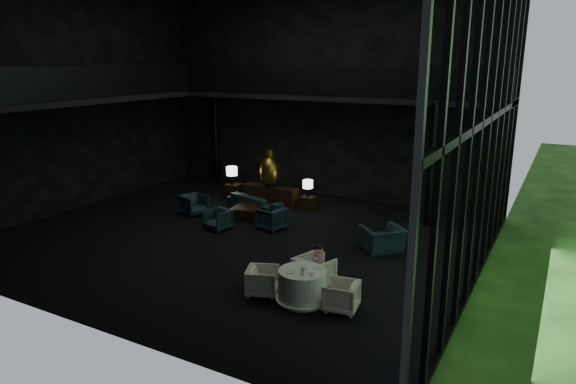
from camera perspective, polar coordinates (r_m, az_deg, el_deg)
The scene contains 34 objects.
floor at distance 15.89m, azimuth -5.64°, elevation -5.01°, with size 14.00×12.00×0.02m, color black.
wall_back at distance 20.24m, azimuth 3.89°, elevation 10.82°, with size 14.00×0.04×8.00m, color black.
wall_front at distance 10.71m, azimuth -24.76°, elevation 6.29°, with size 14.00×0.04×8.00m, color black.
wall_left at distance 19.88m, azimuth -23.08°, elevation 9.65°, with size 0.04×12.00×8.00m, color black.
curtain_wall at distance 12.46m, azimuth 21.50°, elevation 7.59°, with size 0.20×12.00×8.00m, color black, non-canonical shape.
mezzanine_left at distance 19.11m, azimuth -21.19°, elevation 9.68°, with size 2.00×12.00×0.25m, color black.
mezzanine_back at distance 18.92m, azimuth 5.36°, elevation 10.54°, with size 12.00×2.00×0.25m, color black.
railing_left at distance 18.32m, azimuth -19.29°, elevation 11.56°, with size 0.06×12.00×1.00m, color black.
railing_back at distance 17.98m, azimuth 4.10°, elevation 12.27°, with size 12.00×0.06×1.00m, color black.
column_nw at distance 22.77m, azimuth -8.06°, elevation 6.06°, with size 0.24×0.24×4.00m, color black.
column_ne at distance 17.04m, azimuth 15.61°, elevation 2.84°, with size 0.24×0.24×4.00m, color black.
console at distance 19.31m, azimuth -1.96°, elevation -0.35°, with size 2.15×0.49×0.68m, color black.
bronze_urn at distance 19.05m, azimuth -2.06°, elevation 2.34°, with size 0.74×0.74×1.39m.
side_table_left at distance 20.09m, azimuth -6.01°, elevation 0.06°, with size 0.55×0.55×0.61m, color black.
table_lamp_left at distance 19.81m, azimuth -6.27°, elevation 2.24°, with size 0.42×0.42×0.70m.
side_table_right at distance 18.56m, azimuth 2.23°, elevation -1.25°, with size 0.46×0.46×0.51m, color black.
table_lamp_right at distance 18.36m, azimuth 2.21°, elevation 0.80°, with size 0.36×0.36×0.61m.
sofa at distance 18.34m, azimuth -3.77°, elevation -0.84°, with size 2.27×0.66×0.89m, color #15373A.
lounge_armchair_west at distance 18.25m, azimuth -10.42°, elevation -1.26°, with size 0.79×0.74×0.81m, color black.
lounge_armchair_east at distance 16.45m, azimuth -1.84°, elevation -2.80°, with size 0.78×0.73×0.80m, color black.
lounge_armchair_south at distance 16.57m, azimuth -7.80°, elevation -3.01°, with size 0.66×0.62×0.68m, color black.
window_armchair at distance 14.78m, azimuth 10.47°, elevation -4.73°, with size 1.10×0.71×0.96m, color #162E2F.
coffee_table at distance 17.57m, azimuth -4.42°, elevation -2.32°, with size 0.97×0.97×0.43m, color black.
dining_table at distance 11.69m, azimuth 1.60°, elevation -10.61°, with size 1.23×1.23×0.75m.
dining_chair_north at distance 12.37m, azimuth 2.91°, elevation -8.60°, with size 0.84×0.79×0.87m, color #C2B48C.
dining_chair_east at distance 11.36m, azimuth 5.93°, elevation -11.41°, with size 0.65×0.61×0.67m, color beige.
dining_chair_west at distance 12.03m, azimuth -2.85°, elevation -9.83°, with size 0.65×0.61×0.67m, color beige.
child at distance 12.34m, azimuth 3.48°, elevation -7.14°, with size 0.27×0.27×0.59m.
plate_a at distance 11.41m, azimuth 0.30°, elevation -8.88°, with size 0.21×0.21×0.01m, color white.
plate_b at distance 11.64m, azimuth 3.51°, elevation -8.41°, with size 0.22×0.22×0.02m, color white.
saucer at distance 11.36m, azimuth 2.47°, elevation -9.02°, with size 0.14×0.14×0.01m, color white.
coffee_cup at distance 11.23m, azimuth 2.71°, elevation -9.09°, with size 0.08×0.08×0.06m, color white.
cereal_bowl at distance 11.58m, azimuth 1.80°, elevation -8.35°, with size 0.15×0.15×0.08m, color white.
cream_pot at distance 11.29m, azimuth 1.57°, elevation -8.98°, with size 0.07×0.07×0.08m, color #99999E.
Camera 1 is at (8.57, -12.29, 5.28)m, focal length 32.00 mm.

